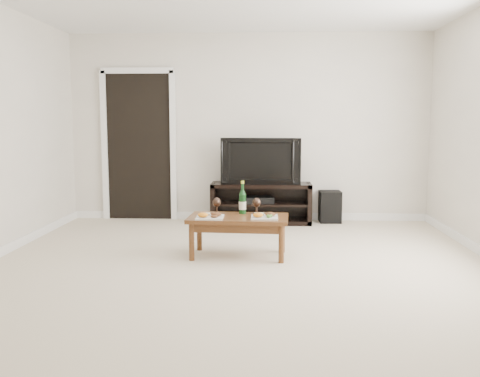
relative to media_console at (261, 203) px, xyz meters
name	(u,v)px	position (x,y,z in m)	size (l,w,h in m)	color
floor	(238,274)	(-0.18, -2.50, -0.28)	(5.50, 5.50, 0.00)	beige
back_wall	(248,128)	(-0.18, 0.27, 1.02)	(5.00, 0.04, 2.60)	beige
doorway	(139,147)	(-1.73, 0.24, 0.75)	(0.90, 0.02, 2.05)	black
media_console	(261,203)	(0.00, 0.00, 0.00)	(1.36, 0.45, 0.55)	black
television	(261,161)	(0.00, 0.00, 0.59)	(1.08, 0.14, 0.62)	black
av_receiver	(258,200)	(-0.05, -0.01, 0.05)	(0.40, 0.30, 0.08)	black
subwoofer	(330,207)	(0.95, 0.10, -0.06)	(0.29, 0.29, 0.43)	black
coffee_table	(238,236)	(-0.22, -1.84, -0.07)	(1.02, 0.56, 0.42)	brown
plate_left	(210,215)	(-0.50, -1.95, 0.18)	(0.27, 0.27, 0.07)	white
plate_right	(264,215)	(0.05, -1.92, 0.18)	(0.27, 0.27, 0.07)	white
wine_bottle	(242,197)	(-0.18, -1.67, 0.32)	(0.07, 0.07, 0.35)	#0E3312
goblet_left	(217,205)	(-0.46, -1.67, 0.23)	(0.09, 0.09, 0.17)	#34241C
goblet_right	(257,206)	(-0.03, -1.67, 0.23)	(0.09, 0.09, 0.17)	#34241C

